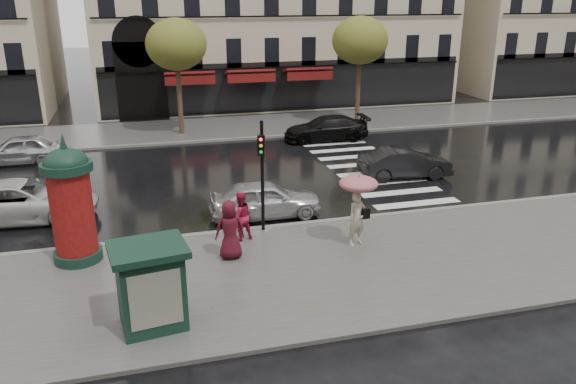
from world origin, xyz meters
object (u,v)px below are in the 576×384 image
object	(u,v)px
woman_umbrella	(358,199)
car_black	(326,128)
car_silver	(265,199)
car_white	(21,201)
car_far_silver	(19,150)
woman_red	(240,216)
newsstand	(151,285)
traffic_light	(262,166)
man_burgundy	(230,230)
car_darkgrey	(405,163)
morris_column	(71,201)

from	to	relation	value
woman_umbrella	car_black	distance (m)	14.31
car_silver	car_black	size ratio (longest dim) A/B	0.87
car_white	car_far_silver	distance (m)	8.00
woman_red	newsstand	size ratio (longest dim) A/B	0.77
woman_umbrella	car_far_silver	bearing A→B (deg)	132.77
traffic_light	car_silver	xyz separation A→B (m)	(0.43, 1.47, -1.75)
woman_umbrella	traffic_light	bearing A→B (deg)	144.68
woman_umbrella	car_far_silver	xyz separation A→B (m)	(-12.31, 13.30, -0.99)
man_burgundy	traffic_light	size ratio (longest dim) A/B	0.49
newsstand	car_darkgrey	size ratio (longest dim) A/B	0.52
newsstand	car_silver	size ratio (longest dim) A/B	0.52
car_white	car_far_silver	world-z (taller)	car_white
man_burgundy	traffic_light	distance (m)	2.71
man_burgundy	car_black	distance (m)	15.77
man_burgundy	car_silver	bearing A→B (deg)	-118.65
newsstand	woman_red	bearing A→B (deg)	56.24
man_burgundy	car_white	world-z (taller)	man_burgundy
car_black	car_darkgrey	bearing A→B (deg)	12.83
woman_red	car_darkgrey	size ratio (longest dim) A/B	0.40
newsstand	car_far_silver	distance (m)	17.42
car_white	car_far_silver	bearing A→B (deg)	13.32
morris_column	car_black	bearing A→B (deg)	45.69
man_burgundy	newsstand	xyz separation A→B (m)	(-2.47, -3.23, 0.17)
car_silver	car_black	xyz separation A→B (m)	(5.91, 10.43, -0.01)
man_burgundy	car_far_silver	world-z (taller)	man_burgundy
woman_umbrella	car_far_silver	distance (m)	18.15
traffic_light	newsstand	size ratio (longest dim) A/B	1.79
woman_red	car_darkgrey	distance (m)	9.83
car_far_silver	woman_red	bearing A→B (deg)	35.50
newsstand	car_far_silver	bearing A→B (deg)	109.16
woman_red	man_burgundy	distance (m)	1.41
morris_column	car_far_silver	size ratio (longest dim) A/B	0.97
newsstand	car_darkgrey	world-z (taller)	newsstand
woman_umbrella	car_silver	bearing A→B (deg)	123.84
car_far_silver	car_darkgrey	bearing A→B (deg)	67.37
morris_column	car_far_silver	distance (m)	12.72
man_burgundy	car_black	size ratio (longest dim) A/B	0.39
woman_red	car_white	bearing A→B (deg)	-43.24
woman_umbrella	newsstand	size ratio (longest dim) A/B	1.12
newsstand	car_silver	xyz separation A→B (m)	(4.33, 6.52, -0.52)
woman_umbrella	morris_column	world-z (taller)	morris_column
morris_column	car_white	bearing A→B (deg)	117.70
car_silver	morris_column	bearing A→B (deg)	109.38
woman_red	car_black	world-z (taller)	woman_red
morris_column	car_black	size ratio (longest dim) A/B	0.84
car_black	woman_red	bearing A→B (deg)	-26.76
morris_column	newsstand	distance (m)	4.87
car_silver	woman_red	bearing A→B (deg)	147.34
woman_red	morris_column	bearing A→B (deg)	-12.17
car_darkgrey	car_black	xyz separation A→B (m)	(-1.24, 7.42, 0.01)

